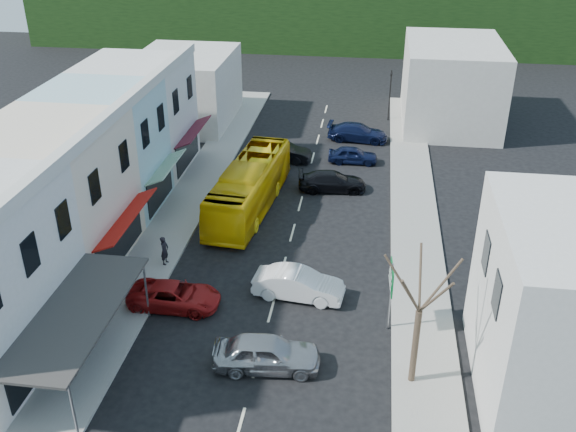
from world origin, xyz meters
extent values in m
plane|color=black|center=(0.00, 0.00, 0.00)|extent=(120.00, 120.00, 0.00)
cube|color=gray|center=(-7.50, 10.00, 0.07)|extent=(3.00, 52.00, 0.15)
cube|color=gray|center=(7.50, 10.00, 0.07)|extent=(3.00, 52.00, 0.15)
cube|color=#521623|center=(-8.40, -5.50, 3.05)|extent=(1.30, 7.65, 0.08)
cube|color=beige|center=(-12.50, 3.00, 4.00)|extent=(7.00, 8.00, 8.00)
cube|color=#9D110B|center=(-8.40, 3.00, 3.05)|extent=(1.30, 6.80, 0.08)
cube|color=#94B9C1|center=(-12.50, 10.00, 4.00)|extent=(7.00, 6.00, 8.00)
cube|color=#195926|center=(-8.40, 10.00, 3.05)|extent=(1.30, 5.10, 0.08)
cube|color=beige|center=(-12.50, 16.50, 4.00)|extent=(7.00, 7.00, 8.00)
cube|color=#521623|center=(-8.40, 16.50, 3.05)|extent=(1.30, 5.95, 0.08)
cube|color=#B7B2A8|center=(-12.00, 27.00, 3.00)|extent=(8.00, 10.00, 6.00)
cube|color=#B7B2A8|center=(11.00, 30.00, 3.50)|extent=(8.00, 12.00, 7.00)
imported|color=yellow|center=(-3.20, 10.84, 1.55)|extent=(3.58, 11.78, 3.10)
imported|color=#A1A1A5|center=(0.49, -4.33, 0.70)|extent=(4.55, 2.22, 1.40)
imported|color=silver|center=(1.21, 1.27, 0.70)|extent=(4.57, 2.26, 1.40)
imported|color=maroon|center=(-4.90, -0.43, 0.70)|extent=(4.62, 1.95, 1.40)
imported|color=black|center=(1.93, 14.38, 0.70)|extent=(4.69, 2.36, 1.40)
imported|color=black|center=(3.11, 19.47, 0.70)|extent=(4.43, 1.88, 1.40)
imported|color=black|center=(-2.29, 19.14, 0.70)|extent=(4.54, 2.17, 1.40)
imported|color=black|center=(3.27, 24.22, 0.70)|extent=(4.62, 2.16, 1.40)
imported|color=black|center=(-6.56, 3.25, 1.00)|extent=(0.47, 0.65, 1.70)
camera|label=1|loc=(4.48, -26.11, 19.35)|focal=40.00mm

